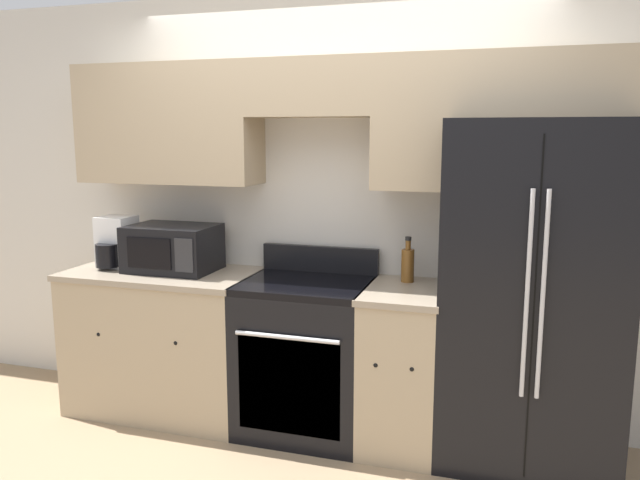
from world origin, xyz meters
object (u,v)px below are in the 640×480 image
at_px(oven_range, 306,355).
at_px(bottle, 408,264).
at_px(microwave, 173,248).
at_px(refrigerator, 532,294).

relative_size(oven_range, bottle, 4.04).
xyz_separation_m(microwave, bottle, (1.45, 0.13, -0.04)).
relative_size(refrigerator, microwave, 3.43).
distance_m(oven_range, microwave, 1.07).
xyz_separation_m(oven_range, bottle, (0.56, 0.17, 0.55)).
bearing_deg(microwave, oven_range, -2.59).
distance_m(microwave, bottle, 1.46).
bearing_deg(microwave, refrigerator, 0.69).
relative_size(oven_range, refrigerator, 0.58).
bearing_deg(bottle, oven_range, -162.94).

